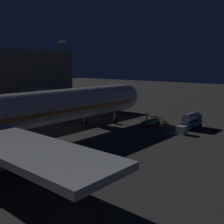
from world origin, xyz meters
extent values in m
plane|color=#383533|center=(0.00, 0.00, 0.00)|extent=(320.00, 320.00, 0.00)
sphere|color=silver|center=(0.00, -24.76, 5.59)|extent=(5.55, 5.55, 5.55)
cube|color=black|center=(0.00, -23.06, 6.58)|extent=(3.11, 1.40, 0.90)
cylinder|color=#B7BABF|center=(-9.50, 8.11, 2.69)|extent=(2.83, 5.05, 2.83)
cylinder|color=black|center=(-9.50, 5.59, 2.69)|extent=(2.40, 0.15, 2.40)
cylinder|color=#B7BABF|center=(0.00, -21.26, 2.28)|extent=(0.28, 0.28, 2.16)
cylinder|color=black|center=(0.00, -21.26, 0.60)|extent=(0.45, 1.20, 1.20)
cube|color=#9E9E99|center=(15.67, -16.98, 5.59)|extent=(23.15, 2.60, 2.50)
cube|color=#9E9E99|center=(4.10, -16.98, 5.59)|extent=(3.20, 3.40, 3.00)
cube|color=black|center=(2.70, -16.98, 5.59)|extent=(0.70, 3.20, 2.70)
cylinder|color=#B7BABF|center=(5.10, -16.98, 2.17)|extent=(0.56, 0.56, 4.34)
cylinder|color=black|center=(4.50, -16.98, 0.30)|extent=(0.25, 0.60, 0.60)
cylinder|color=black|center=(5.70, -16.98, 0.30)|extent=(0.25, 0.60, 0.60)
cylinder|color=#59595E|center=(25.50, -28.24, 9.39)|extent=(0.40, 0.40, 18.79)
cube|color=#F9EFC6|center=(24.60, -28.24, 19.04)|extent=(1.10, 0.50, 0.60)
cube|color=#F9EFC6|center=(26.40, -28.24, 19.04)|extent=(1.10, 0.50, 0.60)
cube|color=#234C9E|center=(-14.38, -27.85, 0.90)|extent=(2.10, 5.77, 1.10)
cylinder|color=#B7BABF|center=(-14.38, -27.65, 2.30)|extent=(1.70, 4.91, 1.70)
cube|color=#234C9E|center=(-14.38, -29.84, 2.00)|extent=(1.89, 1.80, 1.10)
cylinder|color=black|center=(-15.49, -29.87, 0.35)|extent=(0.24, 0.70, 0.70)
cylinder|color=black|center=(-13.27, -29.87, 0.35)|extent=(0.24, 0.70, 0.70)
cylinder|color=black|center=(-15.49, -25.83, 0.35)|extent=(0.24, 0.70, 0.70)
cylinder|color=black|center=(-13.27, -25.83, 0.35)|extent=(0.24, 0.70, 0.70)
cube|color=#287038|center=(-6.67, -25.00, 0.70)|extent=(1.60, 4.72, 0.70)
cube|color=black|center=(-6.67, -25.00, 1.95)|extent=(0.90, 8.24, 2.33)
cylinder|color=black|center=(-7.53, -26.65, 0.35)|extent=(0.24, 0.70, 0.70)
cylinder|color=black|center=(-5.81, -26.65, 0.35)|extent=(0.24, 0.70, 0.70)
cylinder|color=black|center=(-7.53, -23.34, 0.35)|extent=(0.24, 0.70, 0.70)
cylinder|color=black|center=(-5.81, -23.34, 0.35)|extent=(0.24, 0.70, 0.70)
cube|color=#B7BABF|center=(-15.07, -22.25, 0.78)|extent=(1.66, 1.55, 1.55)
cylinder|color=black|center=(-2.54, -29.71, 0.46)|extent=(0.28, 0.28, 0.91)
cylinder|color=yellow|center=(-2.54, -29.71, 1.21)|extent=(0.40, 0.40, 0.60)
sphere|color=tan|center=(-2.54, -29.71, 1.63)|extent=(0.24, 0.24, 0.24)
sphere|color=yellow|center=(-2.54, -29.71, 1.68)|extent=(0.23, 0.23, 0.23)
cylinder|color=black|center=(-5.48, -28.96, 0.47)|extent=(0.28, 0.28, 0.94)
cylinder|color=yellow|center=(-5.48, -28.96, 1.25)|extent=(0.40, 0.40, 0.63)
sphere|color=tan|center=(-5.48, -28.96, 1.69)|extent=(0.24, 0.24, 0.24)
sphere|color=orange|center=(-5.48, -28.96, 1.74)|extent=(0.23, 0.23, 0.23)
cylinder|color=black|center=(-10.42, -24.33, 0.47)|extent=(0.28, 0.28, 0.93)
cylinder|color=yellow|center=(-10.42, -24.33, 1.23)|extent=(0.40, 0.40, 0.59)
sphere|color=tan|center=(-10.42, -24.33, 1.65)|extent=(0.24, 0.24, 0.24)
sphere|color=orange|center=(-10.42, -24.33, 1.70)|extent=(0.23, 0.23, 0.23)
cylinder|color=black|center=(-11.01, -22.05, 0.42)|extent=(0.28, 0.28, 0.85)
cylinder|color=yellow|center=(-11.01, -22.05, 1.14)|extent=(0.40, 0.40, 0.60)
sphere|color=tan|center=(-11.01, -22.05, 1.56)|extent=(0.24, 0.24, 0.24)
sphere|color=yellow|center=(-11.01, -22.05, 1.61)|extent=(0.23, 0.23, 0.23)
cone|color=orange|center=(-2.20, -26.76, 0.28)|extent=(0.36, 0.36, 0.55)
cone|color=orange|center=(2.20, -26.76, 0.28)|extent=(0.36, 0.36, 0.55)
camera|label=1|loc=(-36.72, 22.74, 12.53)|focal=43.53mm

